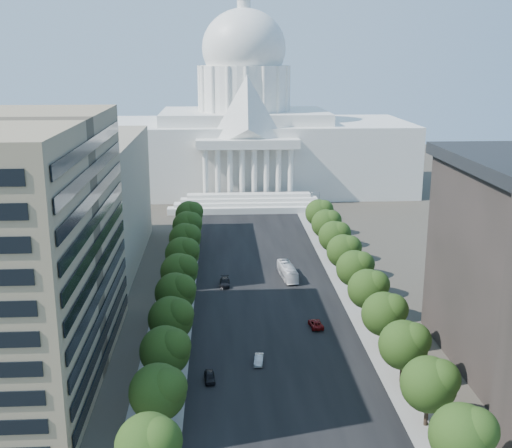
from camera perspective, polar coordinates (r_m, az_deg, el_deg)
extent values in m
cube|color=black|center=(150.34, 0.49, -4.11)|extent=(30.00, 260.00, 0.01)
cube|color=gray|center=(150.33, -6.78, -4.22)|extent=(8.00, 260.00, 0.02)
cube|color=gray|center=(152.73, 7.63, -3.94)|extent=(8.00, 260.00, 0.02)
cube|color=white|center=(239.83, -1.03, 6.13)|extent=(120.00, 50.00, 25.00)
cube|color=white|center=(238.06, -1.04, 9.58)|extent=(60.00, 40.00, 4.00)
cube|color=white|center=(211.99, -0.73, 7.16)|extent=(34.00, 8.00, 3.00)
cylinder|color=white|center=(237.35, -1.05, 11.98)|extent=(32.00, 32.00, 16.00)
ellipsoid|color=white|center=(237.07, -1.07, 15.36)|extent=(30.00, 30.00, 27.60)
cylinder|color=white|center=(237.54, -1.09, 18.50)|extent=(4.80, 4.80, 7.00)
cube|color=gray|center=(160.27, -17.15, 1.99)|extent=(38.00, 52.00, 30.00)
sphere|color=black|center=(77.27, -9.57, -18.91)|extent=(7.60, 7.60, 7.60)
sphere|color=black|center=(75.88, -8.61, -18.53)|extent=(5.32, 5.32, 5.32)
cylinder|color=#33261C|center=(89.84, -8.61, -17.17)|extent=(0.56, 0.56, 2.94)
sphere|color=black|center=(87.45, -8.73, -14.55)|extent=(7.60, 7.60, 7.60)
sphere|color=black|center=(86.12, -7.90, -14.15)|extent=(5.32, 5.32, 5.32)
cylinder|color=#33261C|center=(100.18, -8.00, -13.54)|extent=(0.56, 0.56, 2.94)
sphere|color=black|center=(98.04, -8.10, -11.12)|extent=(7.60, 7.60, 7.60)
sphere|color=black|center=(96.76, -7.36, -10.71)|extent=(5.32, 5.32, 5.32)
cylinder|color=#33261C|center=(110.85, -7.51, -10.59)|extent=(0.56, 0.56, 2.94)
sphere|color=black|center=(108.93, -7.60, -8.36)|extent=(7.60, 7.60, 7.60)
sphere|color=black|center=(107.69, -6.93, -7.96)|extent=(5.32, 5.32, 5.32)
cylinder|color=#33261C|center=(121.78, -7.12, -8.17)|extent=(0.56, 0.56, 2.94)
sphere|color=black|center=(120.03, -7.20, -6.11)|extent=(7.60, 7.60, 7.60)
sphere|color=black|center=(118.83, -6.59, -5.72)|extent=(5.32, 5.32, 5.32)
cylinder|color=#33261C|center=(132.88, -6.80, -6.15)|extent=(0.56, 0.56, 2.94)
sphere|color=black|center=(131.28, -6.86, -4.24)|extent=(7.60, 7.60, 7.60)
sphere|color=black|center=(130.12, -6.31, -3.86)|extent=(5.32, 5.32, 5.32)
cylinder|color=#33261C|center=(144.13, -6.53, -4.44)|extent=(0.56, 0.56, 2.94)
sphere|color=black|center=(142.66, -6.59, -2.66)|extent=(7.60, 7.60, 7.60)
sphere|color=black|center=(141.52, -6.08, -2.31)|extent=(5.32, 5.32, 5.32)
cylinder|color=#33261C|center=(155.50, -6.30, -2.99)|extent=(0.56, 0.56, 2.94)
sphere|color=black|center=(154.13, -6.35, -1.32)|extent=(7.60, 7.60, 7.60)
sphere|color=black|center=(153.02, -5.88, -0.98)|extent=(5.32, 5.32, 5.32)
cylinder|color=#33261C|center=(166.95, -6.11, -1.73)|extent=(0.56, 0.56, 2.94)
sphere|color=black|center=(165.68, -6.15, -0.17)|extent=(7.60, 7.60, 7.60)
sphere|color=black|center=(164.59, -5.71, 0.15)|extent=(5.32, 5.32, 5.32)
cylinder|color=#33261C|center=(178.47, -5.93, -0.63)|extent=(0.56, 0.56, 2.94)
sphere|color=black|center=(177.28, -5.97, 0.83)|extent=(7.60, 7.60, 7.60)
sphere|color=black|center=(176.22, -5.56, 1.14)|extent=(5.32, 5.32, 5.32)
sphere|color=black|center=(81.61, 17.80, -17.47)|extent=(7.60, 7.60, 7.60)
sphere|color=black|center=(80.88, 18.98, -16.95)|extent=(5.32, 5.32, 5.32)
cylinder|color=#33261C|center=(93.59, 14.88, -16.12)|extent=(0.56, 0.56, 2.94)
sphere|color=black|center=(91.30, 15.08, -13.58)|extent=(7.60, 7.60, 7.60)
sphere|color=black|center=(90.56, 16.10, -13.09)|extent=(5.32, 5.32, 5.32)
cylinder|color=#33261C|center=(103.56, 12.81, -12.78)|extent=(0.56, 0.56, 2.94)
sphere|color=black|center=(101.49, 12.96, -10.43)|extent=(7.60, 7.60, 7.60)
sphere|color=black|center=(100.73, 13.86, -9.97)|extent=(5.32, 5.32, 5.32)
cylinder|color=#33261C|center=(113.92, 11.15, -10.03)|extent=(0.56, 0.56, 2.94)
sphere|color=black|center=(112.04, 11.27, -7.85)|extent=(7.60, 7.60, 7.60)
sphere|color=black|center=(111.27, 12.06, -7.42)|extent=(5.32, 5.32, 5.32)
cylinder|color=#33261C|center=(124.57, 9.79, -7.74)|extent=(0.56, 0.56, 2.94)
sphere|color=black|center=(122.86, 9.89, -5.71)|extent=(7.60, 7.60, 7.60)
sphere|color=black|center=(122.08, 10.60, -5.31)|extent=(5.32, 5.32, 5.32)
cylinder|color=#33261C|center=(135.45, 8.66, -5.81)|extent=(0.56, 0.56, 2.94)
sphere|color=black|center=(133.88, 8.74, -3.92)|extent=(7.60, 7.60, 7.60)
sphere|color=black|center=(133.10, 9.39, -3.55)|extent=(5.32, 5.32, 5.32)
cylinder|color=#33261C|center=(146.50, 7.71, -4.16)|extent=(0.56, 0.56, 2.94)
sphere|color=black|center=(145.05, 7.77, -2.41)|extent=(7.60, 7.60, 7.60)
sphere|color=black|center=(144.27, 8.36, -2.05)|extent=(5.32, 5.32, 5.32)
cylinder|color=#33261C|center=(157.70, 6.89, -2.75)|extent=(0.56, 0.56, 2.94)
sphere|color=black|center=(156.35, 6.94, -1.11)|extent=(7.60, 7.60, 7.60)
sphere|color=black|center=(155.56, 7.49, -0.77)|extent=(5.32, 5.32, 5.32)
cylinder|color=#33261C|center=(169.00, 6.18, -1.52)|extent=(0.56, 0.56, 2.94)
sphere|color=black|center=(167.74, 6.23, 0.02)|extent=(7.60, 7.60, 7.60)
sphere|color=black|center=(166.96, 6.73, 0.34)|extent=(5.32, 5.32, 5.32)
cylinder|color=#33261C|center=(180.39, 5.56, -0.45)|extent=(0.56, 0.56, 2.94)
sphere|color=black|center=(179.22, 5.60, 1.00)|extent=(7.60, 7.60, 7.60)
sphere|color=black|center=(178.43, 6.07, 1.30)|extent=(5.32, 5.32, 5.32)
cylinder|color=gray|center=(79.15, 19.40, -16.48)|extent=(2.40, 0.14, 0.14)
sphere|color=gray|center=(78.80, 18.62, -16.64)|extent=(0.44, 0.44, 0.44)
cylinder|color=gray|center=(102.06, 14.44, -11.42)|extent=(0.18, 0.18, 9.00)
cylinder|color=gray|center=(99.91, 13.93, -9.25)|extent=(2.40, 0.14, 0.14)
sphere|color=gray|center=(99.64, 13.32, -9.34)|extent=(0.44, 0.44, 0.44)
cylinder|color=gray|center=(124.03, 10.98, -6.39)|extent=(0.18, 0.18, 9.00)
cylinder|color=gray|center=(122.27, 10.54, -4.53)|extent=(2.40, 0.14, 0.14)
sphere|color=gray|center=(122.05, 10.03, -4.60)|extent=(0.44, 0.44, 0.44)
cylinder|color=gray|center=(146.98, 8.63, -2.89)|extent=(0.18, 0.18, 9.00)
cylinder|color=gray|center=(145.49, 8.23, -1.29)|extent=(2.40, 0.14, 0.14)
sphere|color=gray|center=(145.31, 7.81, -1.33)|extent=(0.44, 0.44, 0.44)
cylinder|color=gray|center=(170.50, 6.93, -0.34)|extent=(0.18, 0.18, 9.00)
cylinder|color=gray|center=(169.22, 6.57, 1.06)|extent=(2.40, 0.14, 0.14)
sphere|color=gray|center=(169.06, 6.21, 1.02)|extent=(0.44, 0.44, 0.44)
cylinder|color=gray|center=(194.39, 5.64, 1.59)|extent=(0.18, 0.18, 9.00)
cylinder|color=gray|center=(193.27, 5.32, 2.82)|extent=(2.40, 0.14, 0.14)
sphere|color=gray|center=(193.13, 5.00, 2.79)|extent=(0.44, 0.44, 0.44)
imported|color=black|center=(101.91, -4.15, -13.41)|extent=(1.91, 4.09, 1.36)
imported|color=#A9ACB0|center=(106.82, 0.25, -11.97)|extent=(1.91, 4.15, 1.32)
imported|color=#670B0C|center=(120.27, 5.33, -8.84)|extent=(2.66, 4.98, 1.33)
imported|color=black|center=(140.29, -2.80, -5.21)|extent=(2.27, 5.37, 1.54)
imported|color=white|center=(144.80, 2.82, -4.24)|extent=(3.89, 11.39, 3.11)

